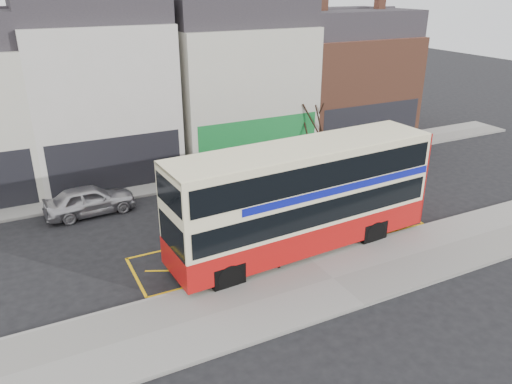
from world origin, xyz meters
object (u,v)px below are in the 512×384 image
bus_stop_post (281,225)px  car_grey (215,173)px  car_white (302,159)px  car_silver (90,200)px  double_decker_bus (303,196)px  street_tree_right (311,110)px

bus_stop_post → car_grey: 10.22m
bus_stop_post → car_white: size_ratio=0.79×
car_silver → car_grey: car_silver is taller
double_decker_bus → car_white: (5.50, 8.94, -1.93)m
bus_stop_post → street_tree_right: street_tree_right is taller
bus_stop_post → car_grey: bearing=89.9°
car_silver → bus_stop_post: bearing=-150.2°
double_decker_bus → street_tree_right: 12.75m
street_tree_right → bus_stop_post: bearing=-127.1°
double_decker_bus → car_white: bearing=55.2°
car_silver → car_white: car_silver is taller
double_decker_bus → car_silver: bearing=131.0°
double_decker_bus → car_white: double_decker_bus is taller
street_tree_right → car_grey: bearing=-167.3°
car_grey → street_tree_right: (7.62, 1.72, 2.57)m
car_white → street_tree_right: bearing=-53.2°
double_decker_bus → car_silver: double_decker_bus is taller
double_decker_bus → car_white: 10.67m
double_decker_bus → street_tree_right: size_ratio=2.51×
bus_stop_post → car_grey: size_ratio=0.72×
car_silver → car_grey: size_ratio=0.98×
car_grey → car_white: car_grey is taller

